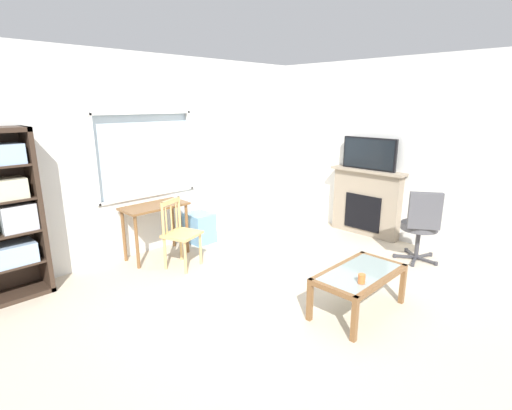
% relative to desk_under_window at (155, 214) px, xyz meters
% --- Properties ---
extents(ground, '(6.38, 5.68, 0.02)m').
position_rel_desk_under_window_xyz_m(ground, '(0.32, -1.99, -0.63)').
color(ground, beige).
extents(wall_back_with_window, '(5.38, 0.15, 2.75)m').
position_rel_desk_under_window_xyz_m(wall_back_with_window, '(0.35, 0.35, 0.76)').
color(wall_back_with_window, silver).
rests_on(wall_back_with_window, ground).
extents(wall_right, '(0.12, 4.88, 2.75)m').
position_rel_desk_under_window_xyz_m(wall_right, '(3.07, -1.99, 0.76)').
color(wall_right, silver).
rests_on(wall_right, ground).
extents(desk_under_window, '(0.88, 0.45, 0.75)m').
position_rel_desk_under_window_xyz_m(desk_under_window, '(0.00, 0.00, 0.00)').
color(desk_under_window, brown).
rests_on(desk_under_window, ground).
extents(wooden_chair, '(0.53, 0.51, 0.90)m').
position_rel_desk_under_window_xyz_m(wooden_chair, '(0.04, -0.52, -0.15)').
color(wooden_chair, tan).
rests_on(wooden_chair, ground).
extents(plastic_drawer_unit, '(0.35, 0.40, 0.45)m').
position_rel_desk_under_window_xyz_m(plastic_drawer_unit, '(0.78, 0.05, -0.39)').
color(plastic_drawer_unit, '#72ADDB').
rests_on(plastic_drawer_unit, ground).
extents(fireplace, '(0.26, 1.22, 1.08)m').
position_rel_desk_under_window_xyz_m(fireplace, '(2.92, -1.57, -0.07)').
color(fireplace, gray).
rests_on(fireplace, ground).
extents(tv, '(0.06, 0.89, 0.50)m').
position_rel_desk_under_window_xyz_m(tv, '(2.90, -1.57, 0.71)').
color(tv, black).
rests_on(tv, fireplace).
extents(office_chair, '(0.61, 0.57, 1.00)m').
position_rel_desk_under_window_xyz_m(office_chair, '(2.39, -2.68, -0.06)').
color(office_chair, '#4C4C51').
rests_on(office_chair, ground).
extents(coffee_table, '(1.03, 0.55, 0.45)m').
position_rel_desk_under_window_xyz_m(coffee_table, '(0.67, -2.77, -0.24)').
color(coffee_table, '#8C9E99').
rests_on(coffee_table, ground).
extents(sippy_cup, '(0.07, 0.07, 0.09)m').
position_rel_desk_under_window_xyz_m(sippy_cup, '(0.46, -2.91, -0.13)').
color(sippy_cup, orange).
rests_on(sippy_cup, coffee_table).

